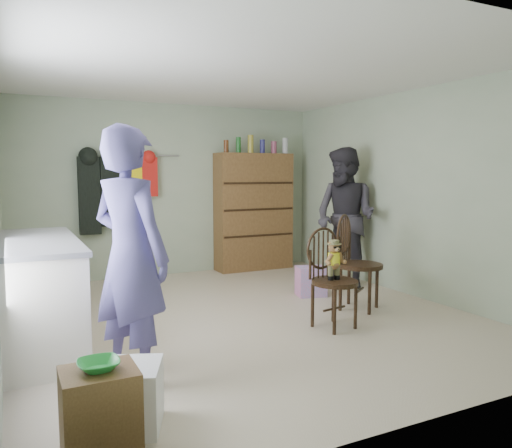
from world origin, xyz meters
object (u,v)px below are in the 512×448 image
chair_far (354,258)px  dresser (254,211)px  chair_front (331,270)px  counter (40,292)px

chair_far → dresser: size_ratio=0.51×
chair_front → counter: bearing=154.6°
counter → chair_front: size_ratio=1.91×
counter → chair_far: 3.20m
chair_front → dresser: 3.07m
counter → chair_front: 2.67m
chair_far → dresser: (0.01, 2.55, 0.35)m
counter → dresser: 3.96m
counter → dresser: size_ratio=0.90×
chair_front → dresser: (0.62, 2.99, 0.35)m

